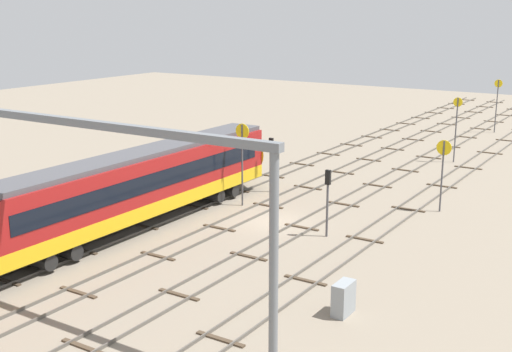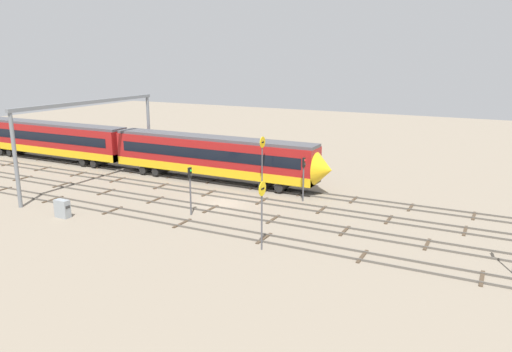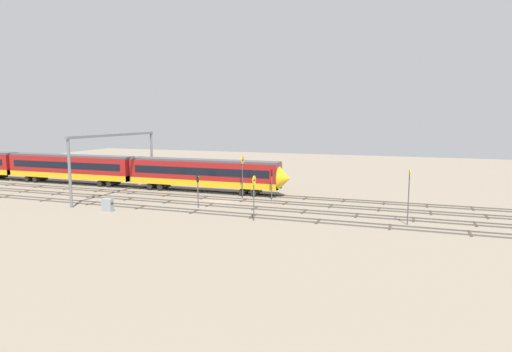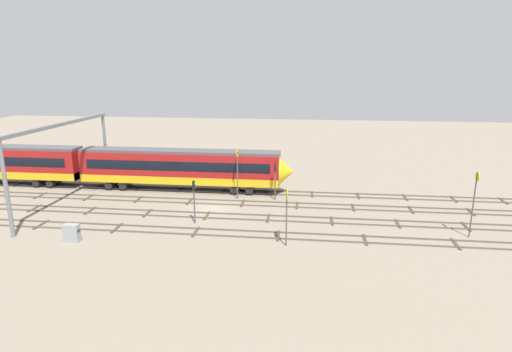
% 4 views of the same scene
% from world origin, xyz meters
% --- Properties ---
extents(ground_plane, '(158.59, 158.59, 0.00)m').
position_xyz_m(ground_plane, '(0.00, 0.00, 0.00)').
color(ground_plane, gray).
extents(track_near_foreground, '(142.59, 2.40, 0.16)m').
position_xyz_m(track_near_foreground, '(-0.00, -6.52, 0.07)').
color(track_near_foreground, '#59544C').
rests_on(track_near_foreground, ground).
extents(track_second_near, '(142.59, 2.40, 0.16)m').
position_xyz_m(track_second_near, '(-0.00, -2.17, 0.07)').
color(track_second_near, '#59544C').
rests_on(track_second_near, ground).
extents(track_middle, '(142.59, 2.40, 0.16)m').
position_xyz_m(track_middle, '(0.00, 2.17, 0.07)').
color(track_middle, '#59544C').
rests_on(track_middle, ground).
extents(track_with_train, '(142.59, 2.40, 0.16)m').
position_xyz_m(track_with_train, '(0.00, 6.52, 0.07)').
color(track_with_train, '#59544C').
rests_on(track_with_train, ground).
extents(train, '(75.20, 3.24, 4.80)m').
position_xyz_m(train, '(-29.49, 6.52, 2.66)').
color(train, maroon).
rests_on(train, ground).
extents(overhead_gantry, '(0.40, 18.98, 8.91)m').
position_xyz_m(overhead_gantry, '(-15.67, -0.32, 6.71)').
color(overhead_gantry, slate).
rests_on(overhead_gantry, ground).
extents(speed_sign_near_foreground, '(0.14, 1.04, 5.00)m').
position_xyz_m(speed_sign_near_foreground, '(8.30, -8.48, 3.35)').
color(speed_sign_near_foreground, '#4C4C51').
rests_on(speed_sign_near_foreground, ground).
extents(speed_sign_mid_trackside, '(0.14, 0.84, 5.94)m').
position_xyz_m(speed_sign_mid_trackside, '(24.20, -4.71, 3.71)').
color(speed_sign_mid_trackside, '#4C4C51').
rests_on(speed_sign_mid_trackside, ground).
extents(speed_sign_far_trackside, '(0.14, 1.08, 5.89)m').
position_xyz_m(speed_sign_far_trackside, '(2.17, 3.82, 3.93)').
color(speed_sign_far_trackside, '#4C4C51').
rests_on(speed_sign_far_trackside, ground).
extents(signal_light_trackside_approach, '(0.31, 0.32, 4.20)m').
position_xyz_m(signal_light_trackside_approach, '(-0.64, -4.27, 2.77)').
color(signal_light_trackside_approach, '#4C4C51').
rests_on(signal_light_trackside_approach, ground).
extents(signal_light_trackside_departure, '(0.31, 0.32, 4.20)m').
position_xyz_m(signal_light_trackside_departure, '(6.40, 4.02, 2.76)').
color(signal_light_trackside_departure, '#4C4C51').
rests_on(signal_light_trackside_departure, ground).
extents(relay_cabinet, '(1.34, 0.65, 1.55)m').
position_xyz_m(relay_cabinet, '(-9.97, -9.80, 0.77)').
color(relay_cabinet, gray).
rests_on(relay_cabinet, ground).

